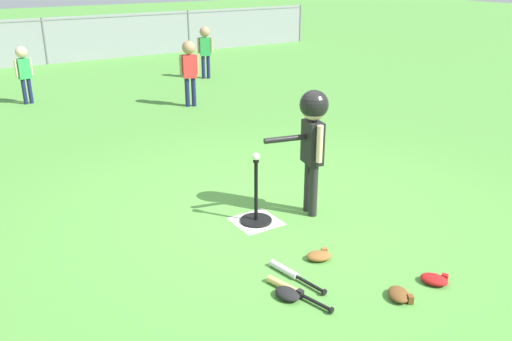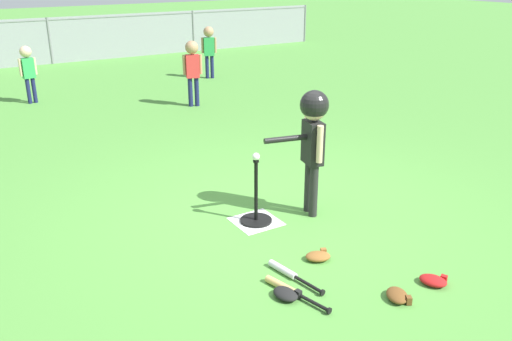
{
  "view_description": "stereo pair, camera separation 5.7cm",
  "coord_description": "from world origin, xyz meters",
  "px_view_note": "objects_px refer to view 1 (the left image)",
  "views": [
    {
      "loc": [
        -2.88,
        -4.13,
        2.43
      ],
      "look_at": [
        -0.29,
        -0.02,
        0.55
      ],
      "focal_mm": 37.82,
      "sensor_mm": 36.0,
      "label": 1
    },
    {
      "loc": [
        -2.84,
        -4.16,
        2.43
      ],
      "look_at": [
        -0.29,
        -0.02,
        0.55
      ],
      "focal_mm": 37.82,
      "sensor_mm": 36.0,
      "label": 2
    }
  ],
  "objects_px": {
    "fielder_deep_right": "(189,65)",
    "spare_bat_wood": "(290,289)",
    "batter_child": "(313,128)",
    "glove_tossed_aside": "(319,256)",
    "glove_near_bats": "(288,294)",
    "spare_bat_silver": "(289,272)",
    "glove_by_plate": "(435,279)",
    "glove_outfield_drop": "(399,295)",
    "fielder_near_right": "(205,45)",
    "batting_tee": "(256,212)",
    "fielder_deep_left": "(23,67)",
    "baseball_on_tee": "(256,157)"
  },
  "relations": [
    {
      "from": "fielder_near_right",
      "to": "spare_bat_silver",
      "type": "height_order",
      "value": "fielder_near_right"
    },
    {
      "from": "batter_child",
      "to": "glove_tossed_aside",
      "type": "bearing_deg",
      "value": -122.35
    },
    {
      "from": "fielder_deep_right",
      "to": "spare_bat_silver",
      "type": "distance_m",
      "value": 5.88
    },
    {
      "from": "glove_outfield_drop",
      "to": "spare_bat_wood",
      "type": "bearing_deg",
      "value": 142.02
    },
    {
      "from": "batter_child",
      "to": "glove_outfield_drop",
      "type": "height_order",
      "value": "batter_child"
    },
    {
      "from": "fielder_deep_right",
      "to": "glove_tossed_aside",
      "type": "height_order",
      "value": "fielder_deep_right"
    },
    {
      "from": "spare_bat_silver",
      "to": "batter_child",
      "type": "bearing_deg",
      "value": 44.75
    },
    {
      "from": "fielder_deep_right",
      "to": "glove_outfield_drop",
      "type": "distance_m",
      "value": 6.44
    },
    {
      "from": "batter_child",
      "to": "glove_near_bats",
      "type": "distance_m",
      "value": 1.78
    },
    {
      "from": "glove_tossed_aside",
      "to": "baseball_on_tee",
      "type": "bearing_deg",
      "value": 94.57
    },
    {
      "from": "spare_bat_silver",
      "to": "glove_near_bats",
      "type": "xyz_separation_m",
      "value": [
        -0.19,
        -0.25,
        0.01
      ]
    },
    {
      "from": "fielder_near_right",
      "to": "glove_outfield_drop",
      "type": "distance_m",
      "value": 8.81
    },
    {
      "from": "fielder_deep_left",
      "to": "spare_bat_wood",
      "type": "height_order",
      "value": "fielder_deep_left"
    },
    {
      "from": "batter_child",
      "to": "glove_near_bats",
      "type": "relative_size",
      "value": 5.26
    },
    {
      "from": "fielder_deep_left",
      "to": "glove_by_plate",
      "type": "height_order",
      "value": "fielder_deep_left"
    },
    {
      "from": "batter_child",
      "to": "spare_bat_wood",
      "type": "xyz_separation_m",
      "value": [
        -1.01,
        -1.07,
        -0.89
      ]
    },
    {
      "from": "glove_by_plate",
      "to": "fielder_deep_right",
      "type": "bearing_deg",
      "value": 82.16
    },
    {
      "from": "batting_tee",
      "to": "baseball_on_tee",
      "type": "relative_size",
      "value": 8.86
    },
    {
      "from": "spare_bat_silver",
      "to": "spare_bat_wood",
      "type": "distance_m",
      "value": 0.24
    },
    {
      "from": "spare_bat_wood",
      "to": "glove_by_plate",
      "type": "bearing_deg",
      "value": -26.04
    },
    {
      "from": "baseball_on_tee",
      "to": "glove_outfield_drop",
      "type": "relative_size",
      "value": 0.27
    },
    {
      "from": "batter_child",
      "to": "glove_outfield_drop",
      "type": "xyz_separation_m",
      "value": [
        -0.35,
        -1.59,
        -0.89
      ]
    },
    {
      "from": "spare_bat_silver",
      "to": "glove_tossed_aside",
      "type": "xyz_separation_m",
      "value": [
        0.37,
        0.08,
        0.01
      ]
    },
    {
      "from": "baseball_on_tee",
      "to": "glove_tossed_aside",
      "type": "xyz_separation_m",
      "value": [
        0.07,
        -0.92,
        -0.66
      ]
    },
    {
      "from": "fielder_deep_left",
      "to": "glove_tossed_aside",
      "type": "distance_m",
      "value": 7.35
    },
    {
      "from": "batting_tee",
      "to": "glove_near_bats",
      "type": "xyz_separation_m",
      "value": [
        -0.49,
        -1.24,
        -0.07
      ]
    },
    {
      "from": "glove_outfield_drop",
      "to": "batting_tee",
      "type": "bearing_deg",
      "value": 97.55
    },
    {
      "from": "fielder_near_right",
      "to": "fielder_deep_right",
      "type": "distance_m",
      "value": 2.52
    },
    {
      "from": "batter_child",
      "to": "fielder_deep_left",
      "type": "bearing_deg",
      "value": 103.3
    },
    {
      "from": "baseball_on_tee",
      "to": "fielder_near_right",
      "type": "xyz_separation_m",
      "value": [
        2.88,
        6.66,
        0.04
      ]
    },
    {
      "from": "spare_bat_wood",
      "to": "fielder_near_right",
      "type": "bearing_deg",
      "value": 67.06
    },
    {
      "from": "fielder_deep_right",
      "to": "spare_bat_wood",
      "type": "bearing_deg",
      "value": -108.55
    },
    {
      "from": "spare_bat_wood",
      "to": "glove_near_bats",
      "type": "height_order",
      "value": "glove_near_bats"
    },
    {
      "from": "fielder_near_right",
      "to": "glove_outfield_drop",
      "type": "bearing_deg",
      "value": -107.61
    },
    {
      "from": "glove_by_plate",
      "to": "glove_outfield_drop",
      "type": "relative_size",
      "value": 0.99
    },
    {
      "from": "fielder_deep_right",
      "to": "batting_tee",
      "type": "bearing_deg",
      "value": -108.11
    },
    {
      "from": "batting_tee",
      "to": "spare_bat_wood",
      "type": "xyz_separation_m",
      "value": [
        -0.44,
        -1.19,
        -0.07
      ]
    },
    {
      "from": "fielder_deep_left",
      "to": "fielder_near_right",
      "type": "relative_size",
      "value": 0.92
    },
    {
      "from": "batting_tee",
      "to": "fielder_deep_right",
      "type": "xyz_separation_m",
      "value": [
        1.49,
        4.56,
        0.65
      ]
    },
    {
      "from": "spare_bat_wood",
      "to": "glove_by_plate",
      "type": "relative_size",
      "value": 2.36
    },
    {
      "from": "glove_tossed_aside",
      "to": "fielder_near_right",
      "type": "bearing_deg",
      "value": 69.65
    },
    {
      "from": "fielder_near_right",
      "to": "spare_bat_silver",
      "type": "relative_size",
      "value": 1.87
    },
    {
      "from": "fielder_near_right",
      "to": "spare_bat_silver",
      "type": "xyz_separation_m",
      "value": [
        -3.18,
        -7.65,
        -0.7
      ]
    },
    {
      "from": "fielder_deep_left",
      "to": "fielder_deep_right",
      "type": "bearing_deg",
      "value": -35.91
    },
    {
      "from": "spare_bat_wood",
      "to": "batting_tee",
      "type": "bearing_deg",
      "value": 69.79
    },
    {
      "from": "glove_by_plate",
      "to": "glove_outfield_drop",
      "type": "distance_m",
      "value": 0.4
    },
    {
      "from": "glove_near_bats",
      "to": "glove_outfield_drop",
      "type": "height_order",
      "value": "same"
    },
    {
      "from": "spare_bat_wood",
      "to": "glove_tossed_aside",
      "type": "bearing_deg",
      "value": 28.14
    },
    {
      "from": "glove_near_bats",
      "to": "glove_outfield_drop",
      "type": "bearing_deg",
      "value": -33.07
    },
    {
      "from": "fielder_near_right",
      "to": "spare_bat_silver",
      "type": "bearing_deg",
      "value": -112.59
    }
  ]
}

